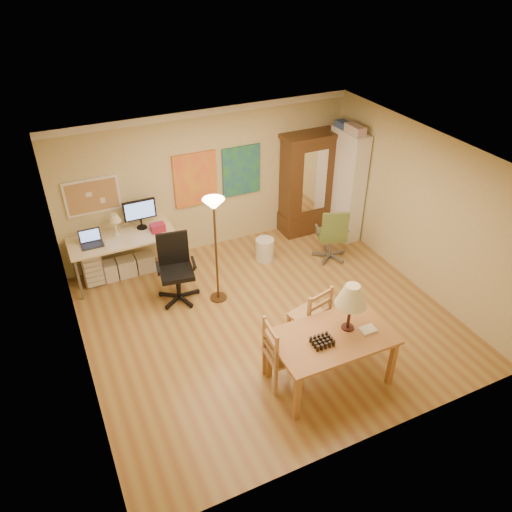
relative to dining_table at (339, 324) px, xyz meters
name	(u,v)px	position (x,y,z in m)	size (l,w,h in m)	color
floor	(268,319)	(-0.29, 1.45, -0.94)	(5.50, 5.50, 0.00)	olive
crown_molding	(205,112)	(-0.29, 3.91, 1.70)	(5.50, 0.08, 0.12)	white
corkboard	(92,196)	(-2.34, 3.92, 0.56)	(0.90, 0.04, 0.62)	#B07853
art_panel_left	(195,179)	(-0.54, 3.92, 0.51)	(0.80, 0.04, 1.00)	gold
art_panel_right	(241,171)	(0.36, 3.92, 0.51)	(0.75, 0.04, 0.95)	#22558B
dining_table	(339,324)	(0.00, 0.00, 0.00)	(1.59, 0.97, 1.49)	olive
ladder_chair_back	(310,317)	(0.03, 0.73, -0.46)	(0.58, 0.56, 1.04)	#A9844D
ladder_chair_left	(281,355)	(-0.71, 0.23, -0.46)	(0.49, 0.51, 1.03)	#A9844D
torchiere_lamp	(214,221)	(-0.81, 2.30, 0.55)	(0.34, 0.34, 1.86)	#47331C
computer_desk	(126,251)	(-2.00, 3.61, -0.45)	(1.79, 0.78, 1.35)	beige
office_chair_black	(178,282)	(-1.40, 2.61, -0.63)	(0.71, 0.71, 1.15)	black
office_chair_green	(331,245)	(1.54, 2.54, -0.66)	(0.66, 0.66, 1.07)	slate
drawer_cart	(92,265)	(-2.60, 3.67, -0.60)	(0.35, 0.41, 0.69)	slate
armoire	(308,190)	(1.67, 3.69, -0.05)	(1.11, 0.53, 2.04)	#37220F
bookshelf	(346,185)	(2.25, 3.25, 0.12)	(0.32, 0.86, 2.14)	white
wastebin	(265,249)	(0.42, 3.04, -0.73)	(0.34, 0.34, 0.43)	silver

